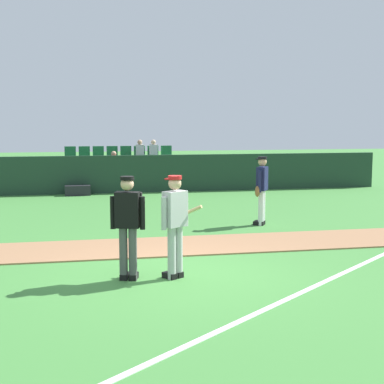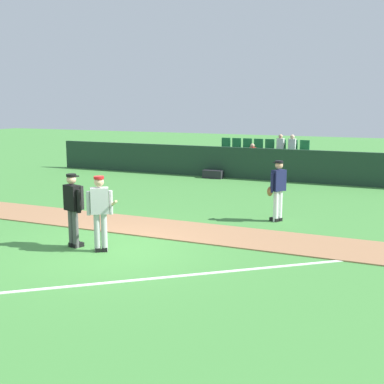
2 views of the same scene
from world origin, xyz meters
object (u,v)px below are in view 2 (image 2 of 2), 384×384
at_px(umpire_home_plate, 73,206).
at_px(equipment_bag, 213,174).
at_px(batter_grey_jersey, 100,211).
at_px(runner_navy_jersey, 278,189).

relative_size(umpire_home_plate, equipment_bag, 1.96).
height_order(umpire_home_plate, equipment_bag, umpire_home_plate).
xyz_separation_m(batter_grey_jersey, umpire_home_plate, (-0.79, 0.06, 0.03)).
xyz_separation_m(batter_grey_jersey, runner_navy_jersey, (3.00, 4.49, -0.01)).
height_order(umpire_home_plate, runner_navy_jersey, same).
bearing_deg(equipment_bag, batter_grey_jersey, -81.78).
height_order(batter_grey_jersey, umpire_home_plate, same).
height_order(batter_grey_jersey, runner_navy_jersey, same).
distance_m(umpire_home_plate, runner_navy_jersey, 5.83).
relative_size(runner_navy_jersey, equipment_bag, 1.96).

